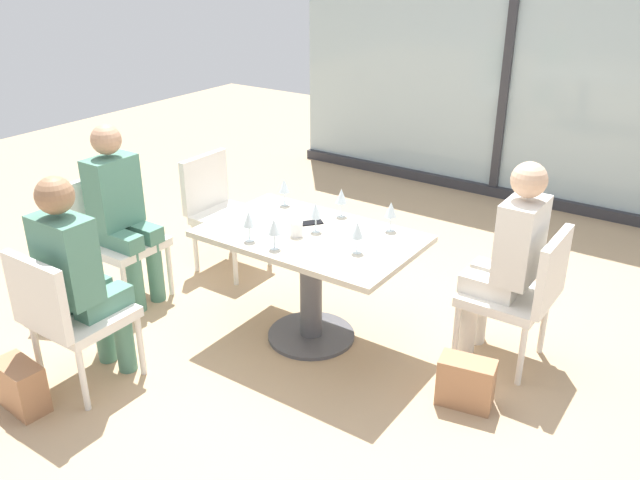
% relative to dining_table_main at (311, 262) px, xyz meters
% --- Properties ---
extents(ground_plane, '(12.00, 12.00, 0.00)m').
position_rel_dining_table_main_xyz_m(ground_plane, '(0.00, 0.00, -0.54)').
color(ground_plane, tan).
extents(window_wall_backdrop, '(4.53, 0.10, 2.70)m').
position_rel_dining_table_main_xyz_m(window_wall_backdrop, '(0.00, 3.20, 0.67)').
color(window_wall_backdrop, '#A2B7BC').
rests_on(window_wall_backdrop, ground_plane).
extents(dining_table_main, '(1.30, 0.80, 0.73)m').
position_rel_dining_table_main_xyz_m(dining_table_main, '(0.00, 0.00, 0.00)').
color(dining_table_main, '#BCB29E').
rests_on(dining_table_main, ground_plane).
extents(chair_far_right, '(0.50, 0.46, 0.87)m').
position_rel_dining_table_main_xyz_m(chair_far_right, '(1.17, 0.47, -0.04)').
color(chair_far_right, silver).
rests_on(chair_far_right, ground_plane).
extents(chair_side_end, '(0.50, 0.46, 0.87)m').
position_rel_dining_table_main_xyz_m(chair_side_end, '(-1.46, -0.31, -0.04)').
color(chair_side_end, silver).
rests_on(chair_side_end, ground_plane).
extents(chair_front_left, '(0.46, 0.50, 0.87)m').
position_rel_dining_table_main_xyz_m(chair_front_left, '(-0.79, -1.19, -0.04)').
color(chair_front_left, silver).
rests_on(chair_front_left, ground_plane).
extents(chair_far_left, '(0.50, 0.46, 0.87)m').
position_rel_dining_table_main_xyz_m(chair_far_left, '(-1.17, 0.47, -0.04)').
color(chair_far_left, silver).
rests_on(chair_far_left, ground_plane).
extents(person_far_right, '(0.39, 0.34, 1.26)m').
position_rel_dining_table_main_xyz_m(person_far_right, '(1.06, 0.47, 0.16)').
color(person_far_right, silver).
rests_on(person_far_right, ground_plane).
extents(person_side_end, '(0.39, 0.34, 1.26)m').
position_rel_dining_table_main_xyz_m(person_side_end, '(-1.35, -0.31, 0.16)').
color(person_side_end, '#4C7F6B').
rests_on(person_side_end, ground_plane).
extents(person_front_left, '(0.34, 0.39, 1.26)m').
position_rel_dining_table_main_xyz_m(person_front_left, '(-0.79, -1.08, 0.16)').
color(person_front_left, '#4C7F6B').
rests_on(person_front_left, ground_plane).
extents(wine_glass_0, '(0.07, 0.07, 0.18)m').
position_rel_dining_table_main_xyz_m(wine_glass_0, '(-0.24, -0.28, 0.32)').
color(wine_glass_0, silver).
rests_on(wine_glass_0, dining_table_main).
extents(wine_glass_1, '(0.07, 0.07, 0.18)m').
position_rel_dining_table_main_xyz_m(wine_glass_1, '(-0.05, -0.29, 0.32)').
color(wine_glass_1, silver).
rests_on(wine_glass_1, dining_table_main).
extents(wine_glass_2, '(0.07, 0.07, 0.18)m').
position_rel_dining_table_main_xyz_m(wine_glass_2, '(-0.00, 0.34, 0.32)').
color(wine_glass_2, silver).
rests_on(wine_glass_2, dining_table_main).
extents(wine_glass_3, '(0.07, 0.07, 0.18)m').
position_rel_dining_table_main_xyz_m(wine_glass_3, '(-0.42, 0.29, 0.32)').
color(wine_glass_3, silver).
rests_on(wine_glass_3, dining_table_main).
extents(wine_glass_4, '(0.07, 0.07, 0.18)m').
position_rel_dining_table_main_xyz_m(wine_glass_4, '(0.37, 0.31, 0.32)').
color(wine_glass_4, silver).
rests_on(wine_glass_4, dining_table_main).
extents(wine_glass_5, '(0.07, 0.07, 0.18)m').
position_rel_dining_table_main_xyz_m(wine_glass_5, '(0.37, -0.06, 0.32)').
color(wine_glass_5, silver).
rests_on(wine_glass_5, dining_table_main).
extents(wine_glass_6, '(0.07, 0.07, 0.18)m').
position_rel_dining_table_main_xyz_m(wine_glass_6, '(0.01, 0.05, 0.32)').
color(wine_glass_6, silver).
rests_on(wine_glass_6, dining_table_main).
extents(coffee_cup, '(0.08, 0.08, 0.09)m').
position_rel_dining_table_main_xyz_m(coffee_cup, '(-0.05, -0.07, 0.24)').
color(coffee_cup, white).
rests_on(coffee_cup, dining_table_main).
extents(cell_phone_on_table, '(0.14, 0.16, 0.01)m').
position_rel_dining_table_main_xyz_m(cell_phone_on_table, '(-0.09, 0.13, 0.20)').
color(cell_phone_on_table, black).
rests_on(cell_phone_on_table, dining_table_main).
extents(handbag_0, '(0.32, 0.21, 0.28)m').
position_rel_dining_table_main_xyz_m(handbag_0, '(1.09, -0.08, -0.40)').
color(handbag_0, '#A3704C').
rests_on(handbag_0, ground_plane).
extents(handbag_1, '(0.34, 0.27, 0.28)m').
position_rel_dining_table_main_xyz_m(handbag_1, '(-1.46, -0.83, -0.40)').
color(handbag_1, silver).
rests_on(handbag_1, ground_plane).
extents(handbag_2, '(0.31, 0.18, 0.28)m').
position_rel_dining_table_main_xyz_m(handbag_2, '(-0.88, -1.47, -0.40)').
color(handbag_2, '#A3704C').
rests_on(handbag_2, ground_plane).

